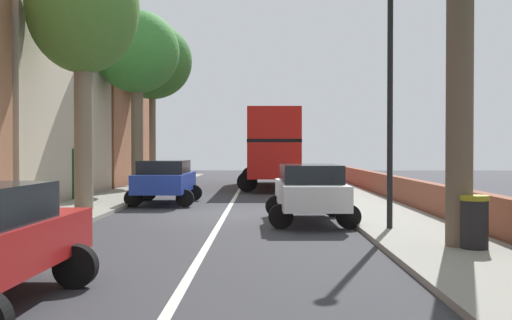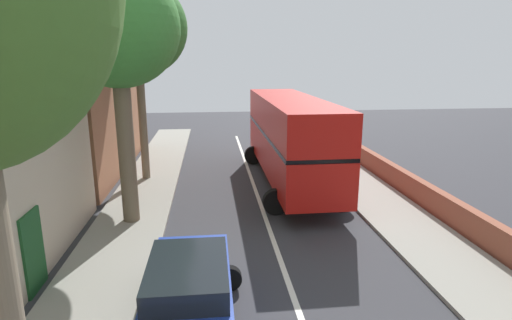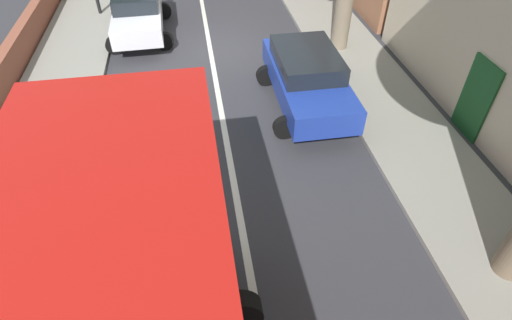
# 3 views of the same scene
# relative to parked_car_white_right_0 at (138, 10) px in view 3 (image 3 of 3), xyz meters

# --- Properties ---
(ground_plane) EXTENTS (84.00, 84.00, 0.00)m
(ground_plane) POSITION_rel_parked_car_white_right_0_xyz_m (-2.50, 1.76, -0.94)
(ground_plane) COLOR #333338
(road_centre_line) EXTENTS (0.16, 54.00, 0.01)m
(road_centre_line) POSITION_rel_parked_car_white_right_0_xyz_m (-2.50, 1.76, -0.93)
(road_centre_line) COLOR silver
(road_centre_line) RESTS_ON ground
(sidewalk_left) EXTENTS (2.60, 60.00, 0.12)m
(sidewalk_left) POSITION_rel_parked_car_white_right_0_xyz_m (-7.40, 1.76, -0.88)
(sidewalk_left) COLOR gray
(sidewalk_left) RESTS_ON ground
(sidewalk_right) EXTENTS (2.60, 60.00, 0.12)m
(sidewalk_right) POSITION_rel_parked_car_white_right_0_xyz_m (2.40, 1.76, -0.88)
(sidewalk_right) COLOR gray
(sidewalk_right) RESTS_ON ground
(boundary_wall_right) EXTENTS (0.36, 54.00, 1.01)m
(boundary_wall_right) POSITION_rel_parked_car_white_right_0_xyz_m (3.95, 1.76, -0.43)
(boundary_wall_right) COLOR brown
(boundary_wall_right) RESTS_ON ground
(parked_car_white_right_0) EXTENTS (2.46, 4.57, 1.63)m
(parked_car_white_right_0) POSITION_rel_parked_car_white_right_0_xyz_m (0.00, 0.00, 0.00)
(parked_car_white_right_0) COLOR silver
(parked_car_white_right_0) RESTS_ON ground
(parked_car_blue_left_3) EXTENTS (2.50, 4.43, 1.65)m
(parked_car_blue_left_3) POSITION_rel_parked_car_white_right_0_xyz_m (-5.00, 5.77, 0.01)
(parked_car_blue_left_3) COLOR #1E389E
(parked_car_blue_left_3) RESTS_ON ground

